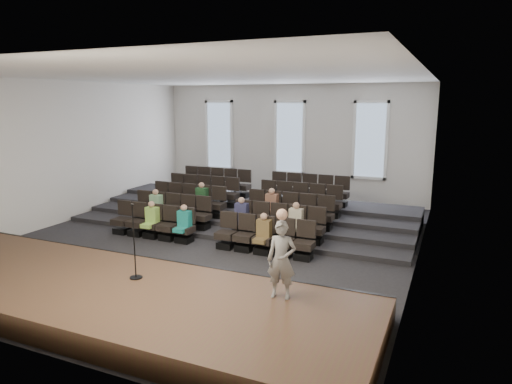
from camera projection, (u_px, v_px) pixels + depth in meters
ground at (214, 240)px, 14.35m from camera, size 14.00×14.00×0.00m
ceiling at (211, 76)px, 13.36m from camera, size 12.00×14.00×0.02m
wall_back at (290, 142)px, 20.16m from camera, size 12.00×0.04×5.00m
wall_front at (7, 211)px, 7.55m from camera, size 12.00×0.04×5.00m
wall_left at (65, 152)px, 16.22m from camera, size 0.04×14.00×5.00m
wall_right at (423, 173)px, 11.48m from camera, size 0.04×14.00×5.00m
stage at (99, 294)px, 9.72m from camera, size 11.80×3.60×0.50m
stage_lip at (149, 267)px, 11.31m from camera, size 11.80×0.06×0.52m
risers at (255, 212)px, 17.15m from camera, size 11.80×4.80×0.60m
seating_rows at (236, 208)px, 15.60m from camera, size 6.80×4.70×1.67m
windows at (290, 138)px, 20.06m from camera, size 8.44×0.10×3.24m
audience at (219, 212)px, 14.47m from camera, size 5.45×2.64×1.10m
speaker at (282, 260)px, 8.81m from camera, size 0.61×0.44×1.55m
mic_stand at (135, 256)px, 9.85m from camera, size 0.28×0.28×1.67m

